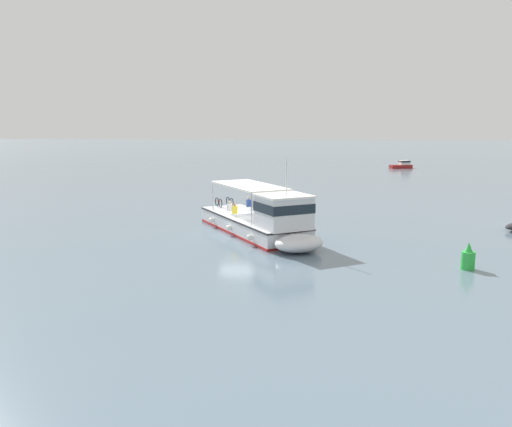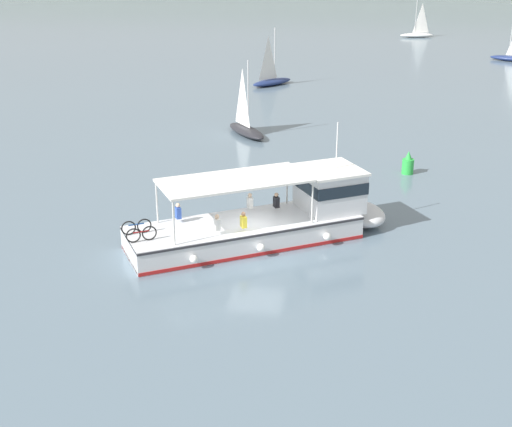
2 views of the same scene
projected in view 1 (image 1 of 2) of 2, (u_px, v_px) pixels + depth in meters
The scene contains 4 objects.
ground_plane at pixel (238, 234), 35.26m from camera, with size 400.00×400.00×0.00m, color slate.
ferry_main at pixel (263, 222), 34.25m from camera, with size 12.47×9.23×5.32m.
motorboat_far_right at pixel (402, 165), 86.29m from camera, with size 2.44×3.83×1.26m.
channel_buoy at pixel (468, 258), 26.82m from camera, with size 0.70×0.70×1.40m.
Camera 1 is at (34.25, 4.41, 7.33)m, focal length 37.30 mm.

